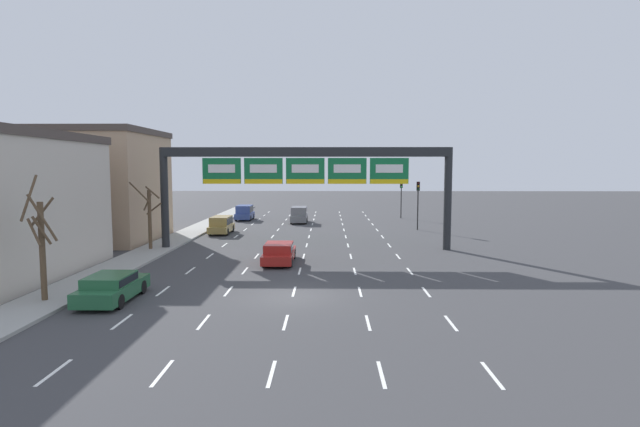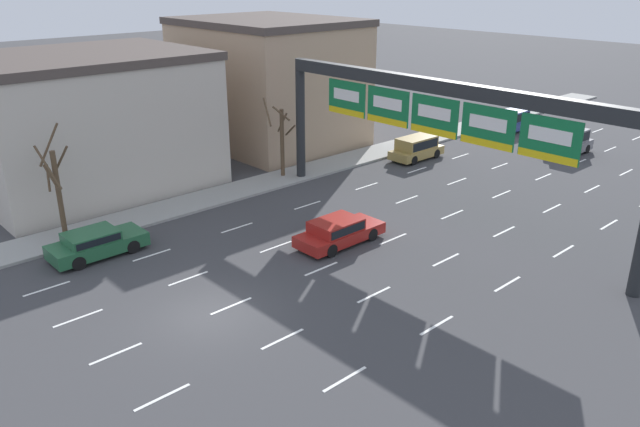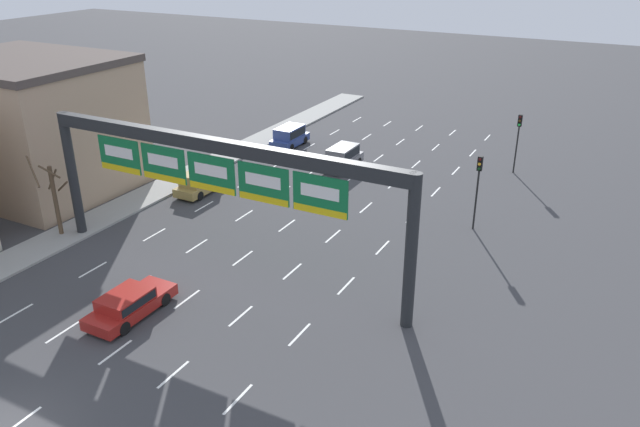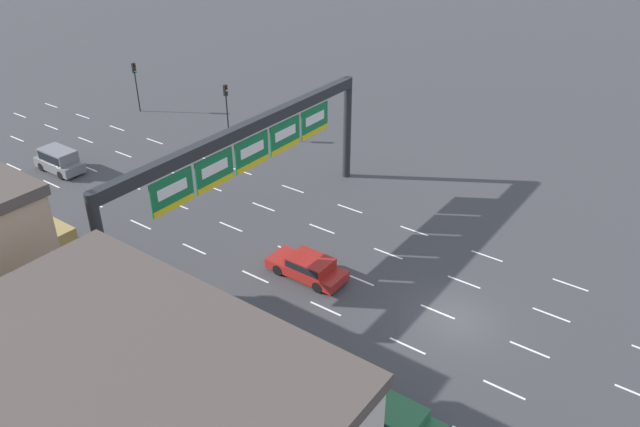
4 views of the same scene
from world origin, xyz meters
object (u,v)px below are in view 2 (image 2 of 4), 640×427
car_green (96,242)px  tree_bare_second (57,186)px  car_red (338,231)px  suv_grey (570,141)px  suv_blue (512,120)px  suv_gold (416,147)px  sign_gantry (438,113)px  tree_bare_closest (281,137)px

car_green → tree_bare_second: bearing=-173.4°
car_green → car_red: size_ratio=0.95×
suv_grey → suv_blue: bearing=155.5°
suv_gold → car_green: size_ratio=0.95×
sign_gantry → car_red: sign_gantry is taller
suv_grey → car_green: 33.97m
car_red → suv_blue: suv_blue is taller
suv_grey → car_green: bearing=-101.5°
car_red → suv_blue: (-6.72, 26.83, 0.25)m
car_red → suv_blue: 27.66m
car_red → tree_bare_closest: size_ratio=0.95×
car_red → suv_gold: bearing=115.4°
suv_gold → car_red: bearing=-64.6°
car_red → tree_bare_second: tree_bare_second is taller
suv_grey → tree_bare_closest: (-10.05, -19.12, 1.71)m
sign_gantry → tree_bare_closest: (-11.60, -0.81, -3.33)m
sign_gantry → suv_blue: (-8.20, 21.33, -5.08)m
suv_blue → tree_bare_closest: bearing=-98.7°
sign_gantry → suv_gold: bearing=132.9°
tree_bare_closest → car_red: bearing=-24.8°
tree_bare_closest → suv_blue: bearing=81.3°
tree_bare_second → tree_bare_closest: bearing=91.2°
sign_gantry → car_green: 17.95m
sign_gantry → car_red: bearing=-105.1°
car_green → suv_blue: bearing=89.8°
suv_blue → tree_bare_second: 36.84m
sign_gantry → tree_bare_second: size_ratio=3.85×
suv_blue → tree_bare_second: (-3.10, -36.66, 1.90)m
car_green → car_red: car_red is taller
sign_gantry → suv_grey: bearing=94.8°
car_green → car_red: 11.69m
car_red → tree_bare_second: 14.07m
suv_grey → tree_bare_second: (-9.76, -33.63, 1.87)m
suv_grey → car_green: size_ratio=0.92×
suv_grey → tree_bare_second: size_ratio=0.72×
suv_gold → car_red: suv_gold is taller
car_green → tree_bare_closest: 14.68m
sign_gantry → car_red: size_ratio=4.65×
tree_bare_closest → tree_bare_second: size_ratio=0.88×
tree_bare_closest → sign_gantry: bearing=4.0°
sign_gantry → suv_gold: size_ratio=5.19×
sign_gantry → car_red: 7.80m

